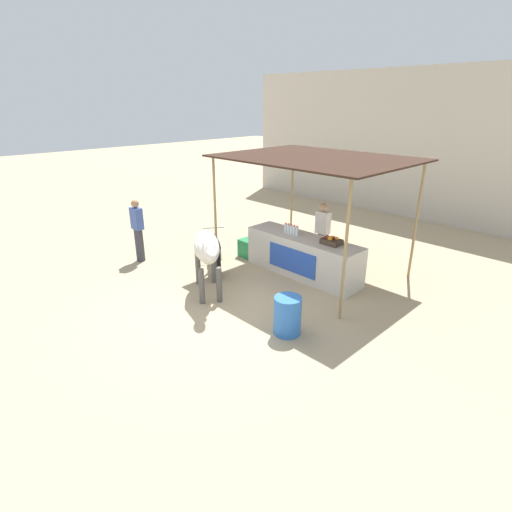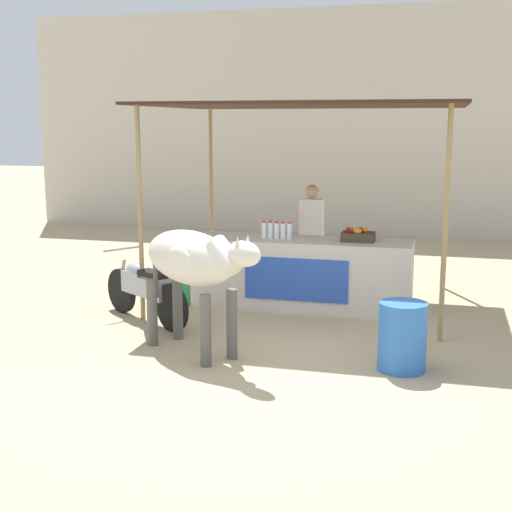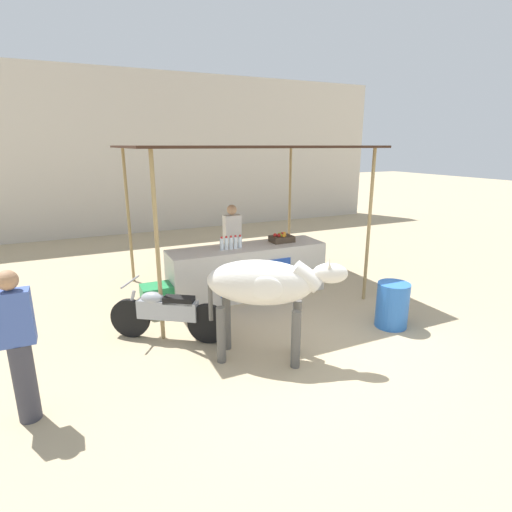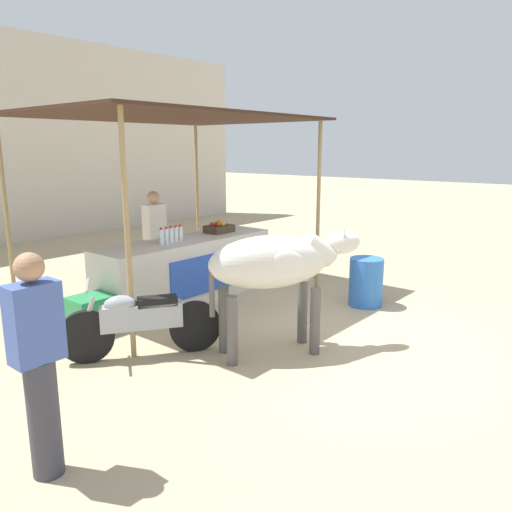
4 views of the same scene
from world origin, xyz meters
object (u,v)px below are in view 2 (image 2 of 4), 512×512
vendor_behind_counter (311,239)px  cooler_box (183,285)px  stall_counter (302,273)px  fruit_crate (358,236)px  water_barrel (402,336)px  cow (193,263)px  motorcycle_parked (144,289)px

vendor_behind_counter → cooler_box: 2.00m
cooler_box → stall_counter: bearing=3.2°
fruit_crate → vendor_behind_counter: size_ratio=0.27×
fruit_crate → vendor_behind_counter: bearing=137.6°
water_barrel → cooler_box: bearing=146.2°
water_barrel → vendor_behind_counter: bearing=116.8°
cooler_box → cow: (0.95, -2.19, 0.79)m
vendor_behind_counter → motorcycle_parked: (-1.82, -1.96, -0.42)m
cooler_box → cow: bearing=-66.5°
stall_counter → fruit_crate: 0.94m
stall_counter → cooler_box: (-1.72, -0.10, -0.24)m
cooler_box → motorcycle_parked: 1.13m
fruit_crate → vendor_behind_counter: vendor_behind_counter is taller
cooler_box → fruit_crate: bearing=3.5°
stall_counter → fruit_crate: fruit_crate is taller
fruit_crate → cow: cow is taller
vendor_behind_counter → cow: size_ratio=0.95×
vendor_behind_counter → cow: bearing=-103.9°
vendor_behind_counter → fruit_crate: bearing=-42.4°
cow → motorcycle_parked: bearing=134.5°
water_barrel → motorcycle_parked: bearing=162.5°
vendor_behind_counter → motorcycle_parked: 2.71m
cow → vendor_behind_counter: bearing=76.1°
vendor_behind_counter → water_barrel: vendor_behind_counter is taller
fruit_crate → cooler_box: fruit_crate is taller
cow → water_barrel: bearing=0.8°
fruit_crate → vendor_behind_counter: 1.05m
stall_counter → vendor_behind_counter: (-0.01, 0.75, 0.37)m
stall_counter → fruit_crate: bearing=4.0°
stall_counter → cooler_box: 1.74m
cooler_box → cow: size_ratio=0.35×
cooler_box → motorcycle_parked: (-0.12, -1.11, 0.19)m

